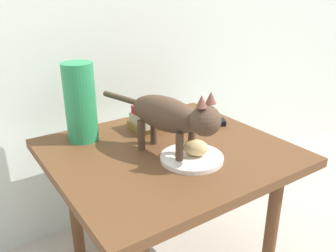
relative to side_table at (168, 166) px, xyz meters
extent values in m
cube|color=brown|center=(0.00, 0.00, 0.05)|extent=(0.75, 0.68, 0.03)
cylinder|color=brown|center=(0.25, -0.25, -0.20)|extent=(0.04, 0.04, 0.48)
cylinder|color=brown|center=(-0.25, 0.25, -0.20)|extent=(0.04, 0.04, 0.48)
cylinder|color=brown|center=(0.25, 0.25, -0.20)|extent=(0.04, 0.04, 0.48)
cylinder|color=silver|center=(0.01, -0.11, 0.07)|extent=(0.20, 0.20, 0.01)
ellipsoid|color=#E0BC7A|center=(0.03, -0.11, 0.10)|extent=(0.10, 0.10, 0.05)
cylinder|color=#4C3828|center=(0.03, -0.09, 0.11)|extent=(0.02, 0.02, 0.10)
cylinder|color=#4C3828|center=(-0.03, -0.11, 0.11)|extent=(0.02, 0.02, 0.10)
cylinder|color=#4C3828|center=(-0.02, 0.06, 0.11)|extent=(0.02, 0.02, 0.10)
cylinder|color=#4C3828|center=(-0.07, 0.05, 0.11)|extent=(0.02, 0.02, 0.10)
ellipsoid|color=#4C3828|center=(-0.03, -0.02, 0.20)|extent=(0.15, 0.27, 0.11)
sphere|color=#4C3828|center=(0.01, -0.17, 0.21)|extent=(0.09, 0.09, 0.09)
cone|color=brown|center=(0.04, -0.16, 0.27)|extent=(0.03, 0.03, 0.03)
cone|color=brown|center=(-0.01, -0.17, 0.27)|extent=(0.03, 0.03, 0.03)
cylinder|color=#4C3828|center=(-0.08, 0.18, 0.21)|extent=(0.06, 0.16, 0.02)
cube|color=olive|center=(0.07, 0.18, 0.08)|extent=(0.19, 0.12, 0.03)
cube|color=#BCB299|center=(0.07, 0.18, 0.11)|extent=(0.18, 0.12, 0.03)
cube|color=maroon|center=(0.08, 0.17, 0.14)|extent=(0.18, 0.12, 0.03)
cylinder|color=#288C51|center=(-0.20, 0.23, 0.20)|extent=(0.11, 0.11, 0.27)
cube|color=black|center=(0.24, 0.09, 0.07)|extent=(0.15, 0.11, 0.02)
camera|label=1|loc=(-0.58, -0.86, 0.56)|focal=37.07mm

